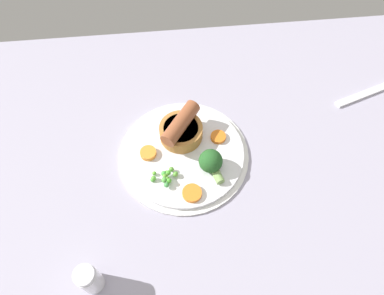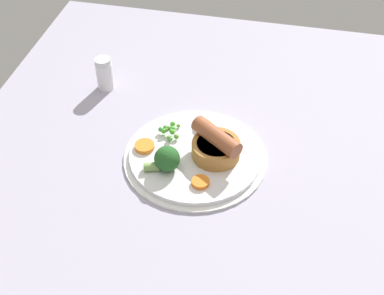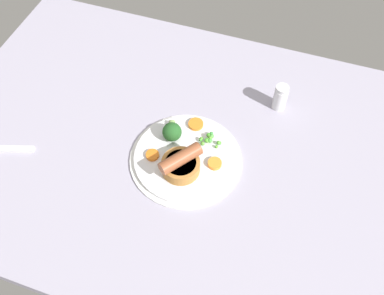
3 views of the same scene
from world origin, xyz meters
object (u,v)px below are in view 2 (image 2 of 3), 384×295
object	(u,v)px
carrot_slice_2	(200,182)
carrot_slice_6	(145,146)
salt_shaker	(104,74)
dinner_plate	(195,156)
carrot_slice_5	(203,126)
pea_pile	(170,130)
sausage_pudding	(216,146)
broccoli_floret_near	(166,159)

from	to	relation	value
carrot_slice_2	carrot_slice_6	bearing A→B (deg)	60.79
carrot_slice_6	salt_shaker	world-z (taller)	salt_shaker
dinner_plate	carrot_slice_5	distance (cm)	6.92
pea_pile	carrot_slice_6	size ratio (longest dim) A/B	1.47
sausage_pudding	carrot_slice_5	distance (cm)	7.76
carrot_slice_5	salt_shaker	distance (cm)	24.29
salt_shaker	carrot_slice_6	bearing A→B (deg)	-142.30
sausage_pudding	salt_shaker	world-z (taller)	sausage_pudding
carrot_slice_6	salt_shaker	xyz separation A→B (cm)	(17.06, 13.18, 1.65)
sausage_pudding	carrot_slice_6	distance (cm)	12.83
carrot_slice_6	salt_shaker	distance (cm)	21.62
sausage_pudding	broccoli_floret_near	world-z (taller)	sausage_pudding
sausage_pudding	carrot_slice_6	bearing A→B (deg)	39.90
broccoli_floret_near	carrot_slice_6	distance (cm)	6.65
sausage_pudding	carrot_slice_2	world-z (taller)	sausage_pudding
carrot_slice_5	carrot_slice_6	distance (cm)	11.76
carrot_slice_2	carrot_slice_6	size ratio (longest dim) A/B	0.85
broccoli_floret_near	carrot_slice_2	world-z (taller)	broccoli_floret_near
sausage_pudding	carrot_slice_5	xyz separation A→B (cm)	(6.63, 3.58, -1.84)
dinner_plate	salt_shaker	world-z (taller)	salt_shaker
broccoli_floret_near	carrot_slice_5	xyz separation A→B (cm)	(11.48, -4.07, -1.64)
pea_pile	salt_shaker	bearing A→B (deg)	52.97
broccoli_floret_near	salt_shaker	distance (cm)	27.84
pea_pile	carrot_slice_2	bearing A→B (deg)	-143.91
carrot_slice_5	sausage_pudding	bearing A→B (deg)	-151.67
sausage_pudding	carrot_slice_5	bearing A→B (deg)	-25.54
salt_shaker	carrot_slice_2	bearing A→B (deg)	-133.62
broccoli_floret_near	dinner_plate	bearing A→B (deg)	32.19
dinner_plate	carrot_slice_6	world-z (taller)	carrot_slice_6
broccoli_floret_near	carrot_slice_2	xyz separation A→B (cm)	(-2.36, -6.40, -1.72)
dinner_plate	pea_pile	xyz separation A→B (cm)	(3.79, 5.53, 1.83)
carrot_slice_2	salt_shaker	size ratio (longest dim) A/B	0.43
carrot_slice_5	carrot_slice_6	xyz separation A→B (cm)	(-7.47, 9.08, -0.08)
carrot_slice_6	salt_shaker	size ratio (longest dim) A/B	0.50
pea_pile	broccoli_floret_near	bearing A→B (deg)	-169.94
pea_pile	salt_shaker	xyz separation A→B (cm)	(12.59, 16.69, 1.06)
salt_shaker	sausage_pudding	bearing A→B (deg)	-122.12
pea_pile	carrot_slice_6	bearing A→B (deg)	141.85
broccoli_floret_near	carrot_slice_6	size ratio (longest dim) A/B	1.77
sausage_pudding	carrot_slice_2	bearing A→B (deg)	116.31
carrot_slice_2	carrot_slice_6	xyz separation A→B (cm)	(6.38, 11.41, 0.00)
pea_pile	sausage_pudding	bearing A→B (deg)	-111.63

